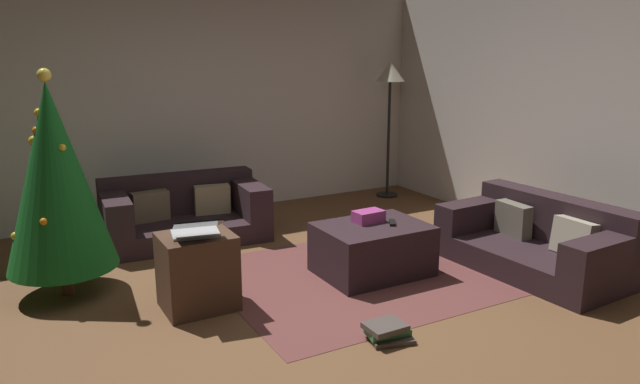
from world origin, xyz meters
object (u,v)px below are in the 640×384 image
object	(u,v)px
christmas_tree	(55,177)
corner_lamp	(390,82)
ottoman	(372,249)
tv_remote	(392,223)
couch_right	(539,242)
laptop	(196,230)
gift_box	(368,216)
book_stack	(388,332)
side_table	(197,271)
couch_left	(183,213)

from	to	relation	value
christmas_tree	corner_lamp	world-z (taller)	christmas_tree
ottoman	tv_remote	xyz separation A→B (m)	(0.16, -0.05, 0.23)
couch_right	christmas_tree	bearing A→B (deg)	65.79
ottoman	laptop	bearing A→B (deg)	-179.69
gift_box	book_stack	world-z (taller)	gift_box
side_table	laptop	size ratio (longest dim) A/B	1.24
side_table	laptop	xyz separation A→B (m)	(-0.01, -0.06, 0.34)
corner_lamp	gift_box	bearing A→B (deg)	-128.98
tv_remote	corner_lamp	world-z (taller)	corner_lamp
book_stack	couch_right	bearing A→B (deg)	12.84
christmas_tree	book_stack	xyz separation A→B (m)	(1.76, -1.86, -0.88)
ottoman	corner_lamp	world-z (taller)	corner_lamp
book_stack	tv_remote	bearing A→B (deg)	53.27
side_table	corner_lamp	distance (m)	4.04
tv_remote	corner_lamp	distance (m)	2.90
christmas_tree	corner_lamp	distance (m)	4.31
christmas_tree	book_stack	distance (m)	2.71
tv_remote	side_table	xyz separation A→B (m)	(-1.68, 0.11, -0.16)
ottoman	side_table	bearing A→B (deg)	177.94
couch_left	side_table	size ratio (longest dim) A/B	2.85
couch_left	laptop	size ratio (longest dim) A/B	3.53
couch_left	corner_lamp	xyz separation A→B (m)	(2.83, 0.42, 1.21)
gift_box	laptop	xyz separation A→B (m)	(-1.55, -0.10, 0.14)
laptop	corner_lamp	size ratio (longest dim) A/B	0.27
tv_remote	book_stack	size ratio (longest dim) A/B	0.50
gift_box	christmas_tree	size ratio (longest dim) A/B	0.15
side_table	book_stack	size ratio (longest dim) A/B	1.77
christmas_tree	couch_left	bearing A→B (deg)	37.72
tv_remote	gift_box	bearing A→B (deg)	167.04
book_stack	christmas_tree	bearing A→B (deg)	133.50
side_table	laptop	bearing A→B (deg)	-100.63
couch_right	christmas_tree	size ratio (longest dim) A/B	0.92
christmas_tree	laptop	world-z (taller)	christmas_tree
side_table	tv_remote	bearing A→B (deg)	-3.63
couch_left	christmas_tree	xyz separation A→B (m)	(-1.22, -0.95, 0.69)
ottoman	christmas_tree	distance (m)	2.59
christmas_tree	side_table	distance (m)	1.30
laptop	book_stack	xyz separation A→B (m)	(0.95, -1.04, -0.57)
corner_lamp	laptop	bearing A→B (deg)	-145.89
couch_left	gift_box	bearing A→B (deg)	128.53
gift_box	christmas_tree	world-z (taller)	christmas_tree
ottoman	corner_lamp	size ratio (longest dim) A/B	0.52
couch_right	ottoman	bearing A→B (deg)	62.26
couch_right	corner_lamp	size ratio (longest dim) A/B	0.94
couch_right	book_stack	bearing A→B (deg)	99.79
couch_left	corner_lamp	bearing A→B (deg)	-167.39
tv_remote	side_table	distance (m)	1.69
side_table	book_stack	bearing A→B (deg)	-49.70
tv_remote	corner_lamp	xyz separation A→B (m)	(1.54, 2.23, 1.02)
ottoman	christmas_tree	xyz separation A→B (m)	(-2.35, 0.81, 0.72)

